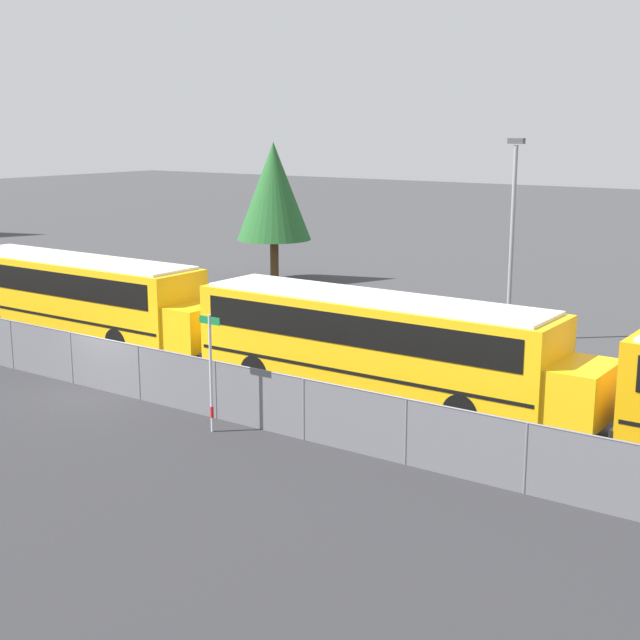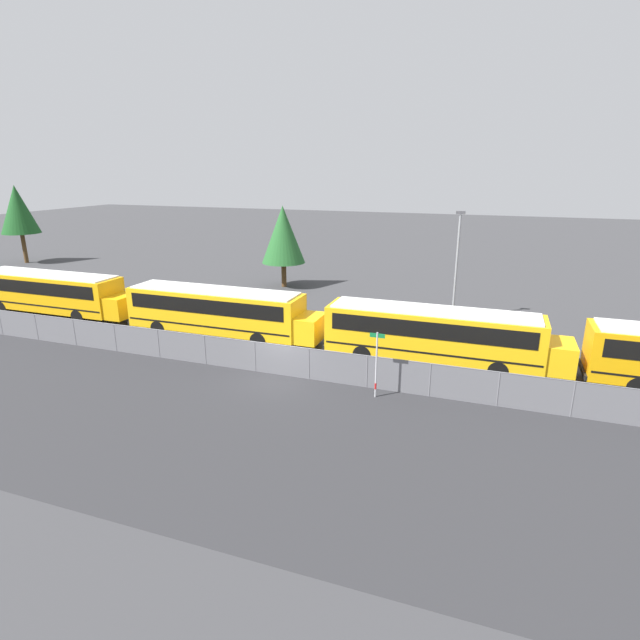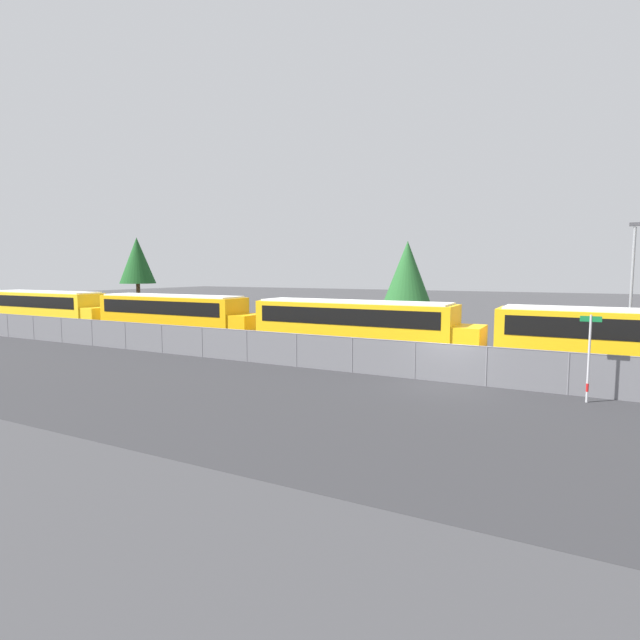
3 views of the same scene
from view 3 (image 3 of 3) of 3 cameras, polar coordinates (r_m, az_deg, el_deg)
ground_plane at (r=22.06m, az=14.54°, el=-6.95°), size 200.00×200.00×0.00m
road_strip at (r=16.45m, az=9.61°, el=-11.16°), size 127.34×12.00×0.01m
fence at (r=21.89m, az=14.59°, el=-4.76°), size 93.41×0.07×1.67m
school_bus_0 at (r=46.34m, az=-28.64°, el=1.37°), size 12.83×2.55×3.09m
school_bus_1 at (r=35.74m, az=-16.29°, el=0.77°), size 12.83×2.55×3.09m
school_bus_2 at (r=27.70m, az=4.30°, el=-0.37°), size 12.83×2.55×3.09m
street_sign at (r=20.32m, az=28.38°, el=-3.69°), size 0.70×0.09×3.18m
light_pole at (r=34.41m, az=32.07°, el=3.79°), size 0.60×0.24×7.52m
tree_0 at (r=41.62m, az=9.94°, el=5.45°), size 3.83×3.83×7.18m
tree_1 at (r=60.84m, az=-20.17°, el=6.37°), size 4.01×4.01×8.53m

